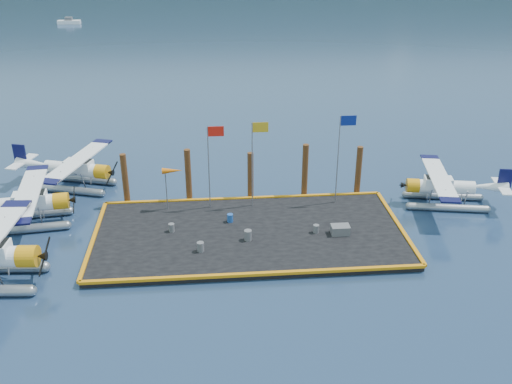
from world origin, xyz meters
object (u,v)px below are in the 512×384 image
seaplane_d (442,189)px  crate (340,230)px  drum_2 (316,229)px  windsock (172,172)px  drum_5 (230,218)px  piling_2 (251,177)px  flagpole_blue (341,147)px  drum_3 (200,247)px  seaplane_c (75,171)px  drum_1 (248,235)px  seaplane_b (25,206)px  piling_3 (305,172)px  piling_0 (125,180)px  flagpole_yellow (255,152)px  drum_0 (172,228)px  piling_4 (358,172)px  flagpole_red (211,155)px

seaplane_d → crate: seaplane_d is taller
seaplane_d → crate: size_ratio=7.09×
drum_2 → windsock: 10.59m
drum_5 → piling_2: bearing=66.7°
seaplane_d → flagpole_blue: bearing=98.4°
drum_3 → drum_5: size_ratio=1.09×
seaplane_c → drum_5: 13.72m
drum_1 → windsock: bearing=135.0°
seaplane_b → piling_3: piling_3 is taller
seaplane_c → crate: seaplane_c is taller
drum_1 → drum_3: 3.21m
drum_2 → piling_3: size_ratio=0.13×
piling_0 → drum_5: bearing=-28.2°
drum_3 → flagpole_yellow: flagpole_yellow is taller
drum_0 → windsock: size_ratio=0.18×
drum_5 → piling_4: piling_4 is taller
flagpole_blue → piling_0: bearing=174.0°
seaplane_d → drum_5: size_ratio=14.95×
flagpole_red → flagpole_yellow: 3.00m
piling_3 → seaplane_b: bearing=-172.7°
flagpole_yellow → piling_3: (3.80, 1.60, -2.36)m
drum_5 → piling_2: piling_2 is taller
windsock → piling_4: (13.53, 1.60, -1.23)m
drum_2 → drum_3: size_ratio=0.89×
seaplane_d → drum_1: bearing=118.1°
drum_2 → drum_0: bearing=174.1°
flagpole_red → piling_3: (6.79, 1.60, -2.25)m
drum_5 → crate: size_ratio=0.47×
drum_1 → flagpole_blue: (6.87, 4.86, 3.94)m
seaplane_c → piling_3: (17.26, -3.41, 0.75)m
seaplane_b → flagpole_red: flagpole_red is taller
drum_3 → flagpole_red: (0.88, 5.98, 3.69)m
flagpole_red → drum_2: bearing=-33.0°
crate → piling_4: 6.86m
seaplane_c → flagpole_blue: flagpole_blue is taller
drum_5 → piling_4: bearing=22.0°
drum_1 → flagpole_yellow: (0.87, 4.86, 3.77)m
drum_5 → piling_3: 7.07m
crate → piling_2: (-5.34, 6.19, 1.20)m
drum_5 → flagpole_yellow: (1.89, 2.32, 3.83)m
flagpole_yellow → piling_0: bearing=170.1°
piling_2 → piling_3: bearing=0.0°
piling_2 → flagpole_yellow: bearing=-82.8°
flagpole_red → drum_3: bearing=-98.4°
windsock → piling_4: piling_4 is taller
seaplane_b → crate: 21.07m
drum_5 → piling_2: 4.44m
seaplane_b → drum_2: (19.20, -3.40, -0.77)m
crate → piling_0: size_ratio=0.30×
drum_5 → flagpole_red: (-1.10, 2.32, 3.71)m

